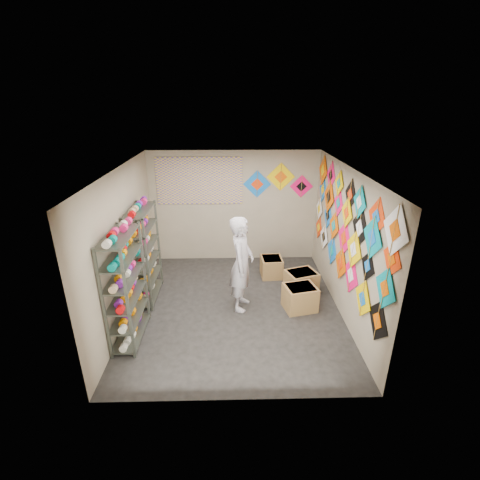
{
  "coord_description": "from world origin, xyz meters",
  "views": [
    {
      "loc": [
        -0.05,
        -5.79,
        3.82
      ],
      "look_at": [
        0.1,
        0.3,
        1.3
      ],
      "focal_mm": 26.0,
      "sensor_mm": 36.0,
      "label": 1
    }
  ],
  "objects_px": {
    "carton_b": "(301,282)",
    "carton_a": "(300,298)",
    "shelf_rack_front": "(126,288)",
    "shopkeeper": "(242,264)",
    "shelf_rack_back": "(144,254)",
    "carton_c": "(271,267)"
  },
  "relations": [
    {
      "from": "carton_b",
      "to": "carton_a",
      "type": "bearing_deg",
      "value": -121.73
    },
    {
      "from": "shelf_rack_back",
      "to": "shopkeeper",
      "type": "distance_m",
      "value": 1.95
    },
    {
      "from": "shelf_rack_front",
      "to": "carton_a",
      "type": "relative_size",
      "value": 3.26
    },
    {
      "from": "shelf_rack_front",
      "to": "carton_a",
      "type": "height_order",
      "value": "shelf_rack_front"
    },
    {
      "from": "shelf_rack_front",
      "to": "shopkeeper",
      "type": "bearing_deg",
      "value": 24.89
    },
    {
      "from": "shopkeeper",
      "to": "carton_a",
      "type": "xyz_separation_m",
      "value": [
        1.12,
        -0.11,
        -0.68
      ]
    },
    {
      "from": "carton_a",
      "to": "carton_b",
      "type": "distance_m",
      "value": 0.6
    },
    {
      "from": "carton_a",
      "to": "shelf_rack_front",
      "type": "bearing_deg",
      "value": -178.49
    },
    {
      "from": "shelf_rack_front",
      "to": "carton_c",
      "type": "distance_m",
      "value": 3.45
    },
    {
      "from": "carton_b",
      "to": "carton_c",
      "type": "distance_m",
      "value": 0.94
    },
    {
      "from": "carton_a",
      "to": "carton_c",
      "type": "relative_size",
      "value": 1.14
    },
    {
      "from": "shelf_rack_front",
      "to": "carton_c",
      "type": "bearing_deg",
      "value": 39.11
    },
    {
      "from": "carton_b",
      "to": "shelf_rack_front",
      "type": "bearing_deg",
      "value": -175.6
    },
    {
      "from": "shelf_rack_back",
      "to": "carton_a",
      "type": "xyz_separation_m",
      "value": [
        3.02,
        -0.52,
        -0.71
      ]
    },
    {
      "from": "shelf_rack_back",
      "to": "carton_a",
      "type": "height_order",
      "value": "shelf_rack_back"
    },
    {
      "from": "carton_a",
      "to": "carton_b",
      "type": "xyz_separation_m",
      "value": [
        0.13,
        0.59,
        0.0
      ]
    },
    {
      "from": "shelf_rack_front",
      "to": "carton_a",
      "type": "xyz_separation_m",
      "value": [
        3.02,
        0.78,
        -0.71
      ]
    },
    {
      "from": "shelf_rack_back",
      "to": "shopkeeper",
      "type": "height_order",
      "value": "shelf_rack_back"
    },
    {
      "from": "carton_b",
      "to": "shelf_rack_back",
      "type": "bearing_deg",
      "value": 162.18
    },
    {
      "from": "shelf_rack_back",
      "to": "carton_b",
      "type": "distance_m",
      "value": 3.24
    },
    {
      "from": "shelf_rack_front",
      "to": "carton_c",
      "type": "xyz_separation_m",
      "value": [
        2.62,
        2.13,
        -0.73
      ]
    },
    {
      "from": "carton_a",
      "to": "shopkeeper",
      "type": "bearing_deg",
      "value": 161.63
    }
  ]
}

